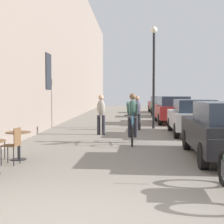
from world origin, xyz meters
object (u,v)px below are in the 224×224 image
object	(u,v)px
street_lamp	(154,64)
parked_car_third	(172,109)
parked_car_fourth	(165,106)
pedestrian_near	(101,112)
parked_car_fifth	(159,104)
cafe_table_mid	(18,140)
cyclist_on_bicycle	(133,120)
parked_car_second	(192,116)
cafe_chair_mid_toward_street	(13,143)
pedestrian_mid	(137,111)

from	to	relation	value
street_lamp	parked_car_third	world-z (taller)	street_lamp
parked_car_third	parked_car_fourth	distance (m)	5.91
pedestrian_near	parked_car_third	size ratio (longest dim) A/B	0.38
pedestrian_near	parked_car_fifth	world-z (taller)	pedestrian_near
cafe_table_mid	parked_car_third	bearing A→B (deg)	64.67
parked_car_third	parked_car_fourth	xyz separation A→B (m)	(0.22, 5.91, -0.04)
cyclist_on_bicycle	pedestrian_near	size ratio (longest dim) A/B	1.06
parked_car_fifth	pedestrian_near	bearing A→B (deg)	-102.86
parked_car_fourth	parked_car_second	bearing A→B (deg)	-90.33
cafe_chair_mid_toward_street	parked_car_fourth	xyz separation A→B (m)	(5.45, 17.72, 0.24)
cafe_chair_mid_toward_street	cafe_table_mid	bearing A→B (deg)	97.06
cafe_table_mid	parked_car_second	bearing A→B (deg)	46.39
cafe_chair_mid_toward_street	parked_car_fifth	size ratio (longest dim) A/B	0.22
parked_car_fourth	parked_car_fifth	distance (m)	5.26
cafe_table_mid	pedestrian_near	size ratio (longest dim) A/B	0.44
cafe_chair_mid_toward_street	parked_car_second	size ratio (longest dim) A/B	0.22
cafe_table_mid	parked_car_fourth	size ratio (longest dim) A/B	0.17
pedestrian_mid	parked_car_third	size ratio (longest dim) A/B	0.37
parked_car_second	parked_car_third	world-z (taller)	parked_car_third
street_lamp	parked_car_fourth	bearing A→B (deg)	80.55
cyclist_on_bicycle	parked_car_third	xyz separation A→B (m)	(2.34, 8.11, -0.01)
cyclist_on_bicycle	parked_car_second	xyz separation A→B (m)	(2.49, 2.64, -0.05)
pedestrian_mid	parked_car_fourth	bearing A→B (deg)	76.62
parked_car_fourth	cyclist_on_bicycle	bearing A→B (deg)	-100.33
cyclist_on_bicycle	parked_car_third	world-z (taller)	cyclist_on_bicycle
parked_car_second	parked_car_fourth	xyz separation A→B (m)	(0.06, 11.38, 0.00)
pedestrian_mid	cafe_table_mid	bearing A→B (deg)	-113.42
parked_car_third	cafe_table_mid	bearing A→B (deg)	-115.33
cafe_chair_mid_toward_street	pedestrian_mid	world-z (taller)	pedestrian_mid
street_lamp	parked_car_third	xyz separation A→B (m)	(1.27, 3.02, -2.31)
street_lamp	parked_car_fifth	size ratio (longest dim) A/B	1.19
cyclist_on_bicycle	parked_car_fifth	xyz separation A→B (m)	(2.58, 19.28, -0.06)
cyclist_on_bicycle	parked_car_third	size ratio (longest dim) A/B	0.40
parked_car_fifth	cafe_chair_mid_toward_street	bearing A→B (deg)	-103.39
parked_car_second	parked_car_fourth	size ratio (longest dim) A/B	0.99
cafe_chair_mid_toward_street	cyclist_on_bicycle	bearing A→B (deg)	51.98
cyclist_on_bicycle	parked_car_fifth	size ratio (longest dim) A/B	0.43
pedestrian_near	parked_car_third	bearing A→B (deg)	57.55
cyclist_on_bicycle	pedestrian_mid	xyz separation A→B (m)	(0.26, 4.35, 0.09)
cafe_table_mid	pedestrian_mid	world-z (taller)	pedestrian_mid
parked_car_third	parked_car_fifth	size ratio (longest dim) A/B	1.06
cafe_chair_mid_toward_street	street_lamp	world-z (taller)	street_lamp
street_lamp	pedestrian_mid	bearing A→B (deg)	-137.52
pedestrian_mid	parked_car_third	world-z (taller)	pedestrian_mid
cyclist_on_bicycle	parked_car_second	bearing A→B (deg)	46.64
cyclist_on_bicycle	parked_car_fourth	size ratio (longest dim) A/B	0.42
parked_car_second	pedestrian_near	bearing A→B (deg)	-177.06
pedestrian_mid	parked_car_third	distance (m)	4.30
cyclist_on_bicycle	parked_car_fourth	xyz separation A→B (m)	(2.56, 14.02, -0.05)
parked_car_second	parked_car_third	bearing A→B (deg)	91.62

